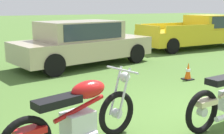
% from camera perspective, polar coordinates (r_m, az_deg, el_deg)
% --- Properties ---
extents(ground_plane, '(120.00, 120.00, 0.00)m').
position_cam_1_polar(ground_plane, '(5.30, 19.55, -9.62)').
color(ground_plane, '#476B2D').
extents(motorcycle_red, '(2.08, 0.79, 1.02)m').
position_cam_1_polar(motorcycle_red, '(3.83, -6.68, -9.67)').
color(motorcycle_red, black).
rests_on(motorcycle_red, ground).
extents(car_beige, '(4.73, 2.45, 1.43)m').
position_cam_1_polar(car_beige, '(9.37, -5.96, 5.21)').
color(car_beige, '#BCAD8C').
rests_on(car_beige, ground).
extents(pickup_truck_yellow, '(5.38, 2.03, 1.49)m').
position_cam_1_polar(pickup_truck_yellow, '(13.98, 16.69, 6.79)').
color(pickup_truck_yellow, gold).
rests_on(pickup_truck_yellow, ground).
extents(traffic_cone, '(0.25, 0.25, 0.46)m').
position_cam_1_polar(traffic_cone, '(7.76, 14.85, -0.93)').
color(traffic_cone, '#EA590F').
rests_on(traffic_cone, ground).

